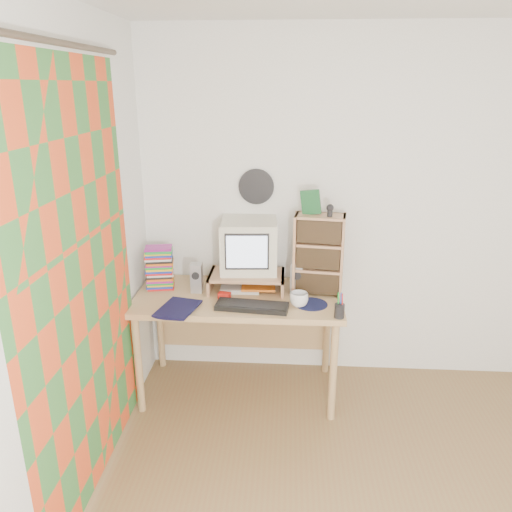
# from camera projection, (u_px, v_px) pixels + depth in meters

# --- Properties ---
(back_wall) EXTENTS (3.50, 0.00, 3.50)m
(back_wall) POSITION_uv_depth(u_px,v_px,m) (388.00, 213.00, 3.52)
(back_wall) COLOR white
(back_wall) RESTS_ON floor
(left_wall) EXTENTS (0.00, 3.50, 3.50)m
(left_wall) POSITION_uv_depth(u_px,v_px,m) (22.00, 313.00, 1.98)
(left_wall) COLOR white
(left_wall) RESTS_ON floor
(curtain) EXTENTS (0.00, 2.20, 2.20)m
(curtain) POSITION_uv_depth(u_px,v_px,m) (83.00, 290.00, 2.46)
(curtain) COLOR #E44B20
(curtain) RESTS_ON left_wall
(wall_disc) EXTENTS (0.25, 0.02, 0.25)m
(wall_disc) POSITION_uv_depth(u_px,v_px,m) (256.00, 187.00, 3.50)
(wall_disc) COLOR black
(wall_disc) RESTS_ON back_wall
(desk) EXTENTS (1.40, 0.70, 0.75)m
(desk) POSITION_uv_depth(u_px,v_px,m) (239.00, 309.00, 3.50)
(desk) COLOR tan
(desk) RESTS_ON floor
(monitor_riser) EXTENTS (0.52, 0.30, 0.12)m
(monitor_riser) POSITION_uv_depth(u_px,v_px,m) (247.00, 277.00, 3.46)
(monitor_riser) COLOR tan
(monitor_riser) RESTS_ON desk
(crt_monitor) EXTENTS (0.40, 0.40, 0.36)m
(crt_monitor) POSITION_uv_depth(u_px,v_px,m) (249.00, 247.00, 3.44)
(crt_monitor) COLOR beige
(crt_monitor) RESTS_ON monitor_riser
(speaker_left) EXTENTS (0.08, 0.08, 0.20)m
(speaker_left) POSITION_uv_depth(u_px,v_px,m) (197.00, 278.00, 3.43)
(speaker_left) COLOR #9D9DA1
(speaker_left) RESTS_ON desk
(speaker_right) EXTENTS (0.09, 0.09, 0.22)m
(speaker_right) POSITION_uv_depth(u_px,v_px,m) (297.00, 278.00, 3.40)
(speaker_right) COLOR #9D9DA1
(speaker_right) RESTS_ON desk
(keyboard) EXTENTS (0.48, 0.20, 0.03)m
(keyboard) POSITION_uv_depth(u_px,v_px,m) (252.00, 306.00, 3.19)
(keyboard) COLOR black
(keyboard) RESTS_ON desk
(dvd_stack) EXTENTS (0.20, 0.16, 0.26)m
(dvd_stack) POSITION_uv_depth(u_px,v_px,m) (160.00, 271.00, 3.48)
(dvd_stack) COLOR brown
(dvd_stack) RESTS_ON desk
(cd_rack) EXTENTS (0.35, 0.22, 0.55)m
(cd_rack) POSITION_uv_depth(u_px,v_px,m) (319.00, 255.00, 3.35)
(cd_rack) COLOR tan
(cd_rack) RESTS_ON desk
(mug) EXTENTS (0.13, 0.13, 0.09)m
(mug) POSITION_uv_depth(u_px,v_px,m) (299.00, 299.00, 3.21)
(mug) COLOR silver
(mug) RESTS_ON desk
(diary) EXTENTS (0.30, 0.25, 0.05)m
(diary) POSITION_uv_depth(u_px,v_px,m) (162.00, 305.00, 3.19)
(diary) COLOR black
(diary) RESTS_ON desk
(mousepad) EXTENTS (0.25, 0.25, 0.00)m
(mousepad) POSITION_uv_depth(u_px,v_px,m) (311.00, 304.00, 3.26)
(mousepad) COLOR #0F0F34
(mousepad) RESTS_ON desk
(pen_cup) EXTENTS (0.07, 0.07, 0.12)m
(pen_cup) POSITION_uv_depth(u_px,v_px,m) (340.00, 308.00, 3.05)
(pen_cup) COLOR black
(pen_cup) RESTS_ON desk
(papers) EXTENTS (0.27, 0.20, 0.04)m
(papers) POSITION_uv_depth(u_px,v_px,m) (247.00, 287.00, 3.49)
(papers) COLOR beige
(papers) RESTS_ON desk
(red_box) EXTENTS (0.09, 0.06, 0.04)m
(red_box) POSITION_uv_depth(u_px,v_px,m) (224.00, 296.00, 3.34)
(red_box) COLOR red
(red_box) RESTS_ON desk
(game_box) EXTENTS (0.13, 0.05, 0.16)m
(game_box) POSITION_uv_depth(u_px,v_px,m) (311.00, 202.00, 3.26)
(game_box) COLOR #175126
(game_box) RESTS_ON cd_rack
(webcam) EXTENTS (0.05, 0.05, 0.08)m
(webcam) POSITION_uv_depth(u_px,v_px,m) (330.00, 210.00, 3.21)
(webcam) COLOR black
(webcam) RESTS_ON cd_rack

